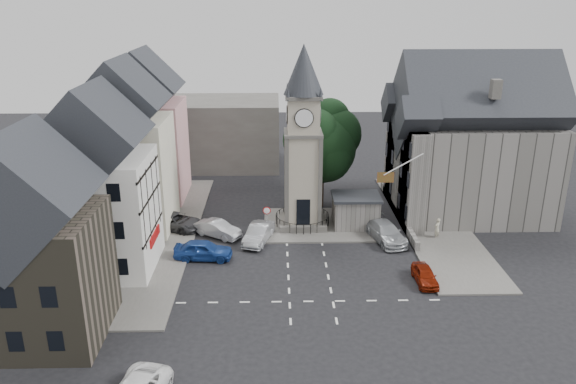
{
  "coord_description": "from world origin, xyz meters",
  "views": [
    {
      "loc": [
        -2.37,
        -39.5,
        20.14
      ],
      "look_at": [
        -1.38,
        5.0,
        4.33
      ],
      "focal_mm": 35.0,
      "sensor_mm": 36.0,
      "label": 1
    }
  ],
  "objects_px": {
    "car_east_red": "(425,275)",
    "clock_tower": "(303,139)",
    "stone_shelter": "(356,211)",
    "car_west_blue": "(203,250)",
    "pedestrian": "(437,229)"
  },
  "relations": [
    {
      "from": "stone_shelter",
      "to": "car_west_blue",
      "type": "bearing_deg",
      "value": -154.51
    },
    {
      "from": "clock_tower",
      "to": "pedestrian",
      "type": "relative_size",
      "value": 8.54
    },
    {
      "from": "clock_tower",
      "to": "stone_shelter",
      "type": "bearing_deg",
      "value": -5.84
    },
    {
      "from": "clock_tower",
      "to": "car_west_blue",
      "type": "bearing_deg",
      "value": -140.85
    },
    {
      "from": "clock_tower",
      "to": "stone_shelter",
      "type": "xyz_separation_m",
      "value": [
        4.8,
        -0.49,
        -6.57
      ]
    },
    {
      "from": "clock_tower",
      "to": "car_west_blue",
      "type": "height_order",
      "value": "clock_tower"
    },
    {
      "from": "pedestrian",
      "to": "stone_shelter",
      "type": "bearing_deg",
      "value": -65.86
    },
    {
      "from": "car_east_red",
      "to": "clock_tower",
      "type": "bearing_deg",
      "value": 126.52
    },
    {
      "from": "clock_tower",
      "to": "car_east_red",
      "type": "relative_size",
      "value": 4.56
    },
    {
      "from": "clock_tower",
      "to": "car_east_red",
      "type": "height_order",
      "value": "clock_tower"
    },
    {
      "from": "car_west_blue",
      "to": "pedestrian",
      "type": "relative_size",
      "value": 2.44
    },
    {
      "from": "car_west_blue",
      "to": "car_east_red",
      "type": "distance_m",
      "value": 17.28
    },
    {
      "from": "clock_tower",
      "to": "car_east_red",
      "type": "distance_m",
      "value": 15.8
    },
    {
      "from": "stone_shelter",
      "to": "pedestrian",
      "type": "height_order",
      "value": "stone_shelter"
    },
    {
      "from": "pedestrian",
      "to": "car_east_red",
      "type": "bearing_deg",
      "value": 25.19
    }
  ]
}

